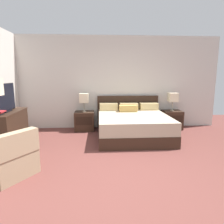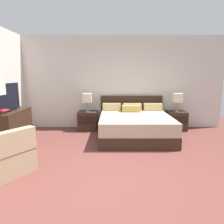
% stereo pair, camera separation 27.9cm
% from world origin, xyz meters
% --- Properties ---
extents(ground_plane, '(9.88, 9.88, 0.00)m').
position_xyz_m(ground_plane, '(0.00, 0.00, 0.00)').
color(ground_plane, brown).
extents(wall_back, '(6.57, 0.06, 2.73)m').
position_xyz_m(wall_back, '(0.00, 3.32, 1.36)').
color(wall_back, beige).
rests_on(wall_back, ground).
extents(bed, '(1.85, 1.97, 0.98)m').
position_xyz_m(bed, '(0.54, 2.32, 0.32)').
color(bed, '#332116').
rests_on(bed, ground).
extents(nightstand_left, '(0.55, 0.48, 0.55)m').
position_xyz_m(nightstand_left, '(-0.76, 2.99, 0.27)').
color(nightstand_left, '#332116').
rests_on(nightstand_left, ground).
extents(nightstand_right, '(0.55, 0.48, 0.55)m').
position_xyz_m(nightstand_right, '(1.84, 2.99, 0.27)').
color(nightstand_right, '#332116').
rests_on(nightstand_right, ground).
extents(table_lamp_left, '(0.25, 0.25, 0.53)m').
position_xyz_m(table_lamp_left, '(-0.76, 2.99, 0.94)').
color(table_lamp_left, gray).
rests_on(table_lamp_left, nightstand_left).
extents(table_lamp_right, '(0.25, 0.25, 0.53)m').
position_xyz_m(table_lamp_right, '(1.84, 2.99, 0.94)').
color(table_lamp_right, gray).
rests_on(table_lamp_right, nightstand_right).
extents(dresser, '(0.52, 1.21, 0.79)m').
position_xyz_m(dresser, '(-2.41, 1.81, 0.41)').
color(dresser, '#332116').
rests_on(dresser, ground).
extents(tv, '(0.18, 0.98, 0.62)m').
position_xyz_m(tv, '(-2.40, 1.77, 1.09)').
color(tv, black).
rests_on(tv, dresser).
extents(book_red_cover, '(0.21, 0.17, 0.03)m').
position_xyz_m(book_red_cover, '(-2.40, 1.41, 0.81)').
color(book_red_cover, '#383333').
rests_on(book_red_cover, dresser).
extents(book_blue_cover, '(0.23, 0.19, 0.02)m').
position_xyz_m(book_blue_cover, '(-2.41, 1.41, 0.84)').
color(book_blue_cover, '#B7282D').
rests_on(book_blue_cover, book_red_cover).
extents(book_small_top, '(0.26, 0.22, 0.03)m').
position_xyz_m(book_small_top, '(-2.39, 1.41, 0.86)').
color(book_small_top, '#B7282D').
rests_on(book_small_top, book_blue_cover).
extents(armchair_by_window, '(0.95, 0.95, 0.76)m').
position_xyz_m(armchair_by_window, '(-1.76, 0.34, 0.28)').
color(armchair_by_window, '#9E8466').
rests_on(armchair_by_window, ground).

